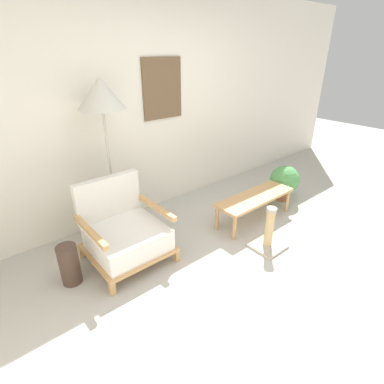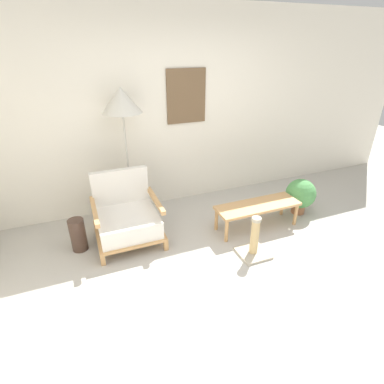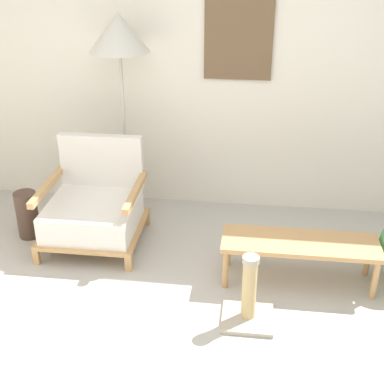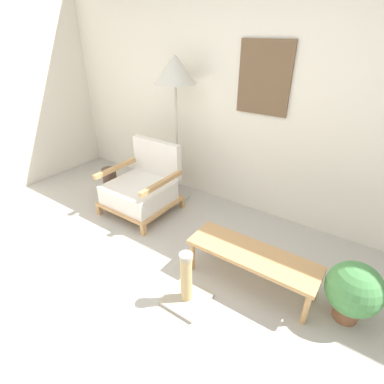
{
  "view_description": "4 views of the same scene",
  "coord_description": "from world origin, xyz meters",
  "px_view_note": "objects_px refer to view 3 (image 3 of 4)",
  "views": [
    {
      "loc": [
        -2.16,
        -1.11,
        2.01
      ],
      "look_at": [
        -0.22,
        1.19,
        0.55
      ],
      "focal_mm": 28.0,
      "sensor_mm": 36.0,
      "label": 1
    },
    {
      "loc": [
        -1.45,
        -1.89,
        2.22
      ],
      "look_at": [
        -0.22,
        1.19,
        0.55
      ],
      "focal_mm": 28.0,
      "sensor_mm": 36.0,
      "label": 2
    },
    {
      "loc": [
        0.23,
        -2.38,
        2.35
      ],
      "look_at": [
        -0.22,
        1.19,
        0.55
      ],
      "focal_mm": 50.0,
      "sensor_mm": 36.0,
      "label": 3
    },
    {
      "loc": [
        1.29,
        -0.96,
        2.01
      ],
      "look_at": [
        -0.22,
        1.19,
        0.55
      ],
      "focal_mm": 28.0,
      "sensor_mm": 36.0,
      "label": 4
    }
  ],
  "objects_px": {
    "floor_lamp": "(119,40)",
    "coffee_table": "(300,246)",
    "vase": "(27,215)",
    "scratching_post": "(248,301)",
    "armchair": "(94,207)"
  },
  "relations": [
    {
      "from": "vase",
      "to": "scratching_post",
      "type": "relative_size",
      "value": 0.81
    },
    {
      "from": "vase",
      "to": "scratching_post",
      "type": "bearing_deg",
      "value": -24.54
    },
    {
      "from": "floor_lamp",
      "to": "vase",
      "type": "relative_size",
      "value": 4.37
    },
    {
      "from": "coffee_table",
      "to": "floor_lamp",
      "type": "bearing_deg",
      "value": 149.21
    },
    {
      "from": "floor_lamp",
      "to": "armchair",
      "type": "bearing_deg",
      "value": -107.2
    },
    {
      "from": "armchair",
      "to": "vase",
      "type": "xyz_separation_m",
      "value": [
        -0.58,
        -0.0,
        -0.11
      ]
    },
    {
      "from": "floor_lamp",
      "to": "coffee_table",
      "type": "relative_size",
      "value": 1.57
    },
    {
      "from": "floor_lamp",
      "to": "coffee_table",
      "type": "xyz_separation_m",
      "value": [
        1.47,
        -0.87,
        -1.24
      ]
    },
    {
      "from": "coffee_table",
      "to": "armchair",
      "type": "bearing_deg",
      "value": 167.21
    },
    {
      "from": "armchair",
      "to": "vase",
      "type": "relative_size",
      "value": 2.04
    },
    {
      "from": "coffee_table",
      "to": "vase",
      "type": "xyz_separation_m",
      "value": [
        -2.2,
        0.37,
        -0.1
      ]
    },
    {
      "from": "armchair",
      "to": "coffee_table",
      "type": "distance_m",
      "value": 1.66
    },
    {
      "from": "armchair",
      "to": "vase",
      "type": "height_order",
      "value": "armchair"
    },
    {
      "from": "coffee_table",
      "to": "vase",
      "type": "bearing_deg",
      "value": 170.54
    },
    {
      "from": "vase",
      "to": "scratching_post",
      "type": "xyz_separation_m",
      "value": [
        1.86,
        -0.85,
        -0.05
      ]
    }
  ]
}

